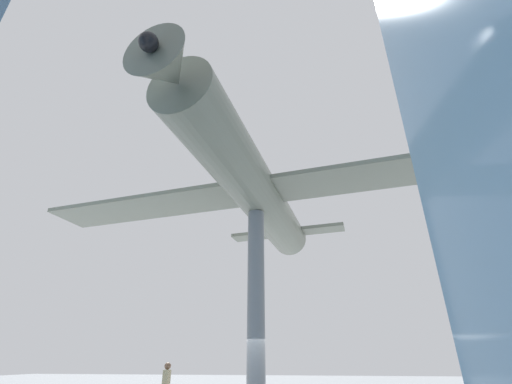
{
  "coord_description": "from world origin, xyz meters",
  "views": [
    {
      "loc": [
        -1.92,
        12.43,
        1.87
      ],
      "look_at": [
        0.0,
        0.0,
        8.06
      ],
      "focal_mm": 24.0,
      "sensor_mm": 36.0,
      "label": 1
    }
  ],
  "objects_px": {
    "support_pylon_central": "(256,306)",
    "visitor_second": "(166,383)",
    "suspended_airplane": "(254,190)",
    "visitor_person": "(257,384)"
  },
  "relations": [
    {
      "from": "support_pylon_central",
      "to": "suspended_airplane",
      "type": "height_order",
      "value": "suspended_airplane"
    },
    {
      "from": "support_pylon_central",
      "to": "visitor_second",
      "type": "xyz_separation_m",
      "value": [
        4.05,
        -2.53,
        -2.53
      ]
    },
    {
      "from": "visitor_person",
      "to": "suspended_airplane",
      "type": "bearing_deg",
      "value": 69.25
    },
    {
      "from": "suspended_airplane",
      "to": "visitor_second",
      "type": "bearing_deg",
      "value": -25.52
    },
    {
      "from": "support_pylon_central",
      "to": "suspended_airplane",
      "type": "relative_size",
      "value": 0.37
    },
    {
      "from": "support_pylon_central",
      "to": "visitor_second",
      "type": "relative_size",
      "value": 4.01
    },
    {
      "from": "visitor_second",
      "to": "suspended_airplane",
      "type": "bearing_deg",
      "value": 51.98
    },
    {
      "from": "support_pylon_central",
      "to": "suspended_airplane",
      "type": "xyz_separation_m",
      "value": [
        0.03,
        0.21,
        4.5
      ]
    },
    {
      "from": "suspended_airplane",
      "to": "visitor_second",
      "type": "relative_size",
      "value": 10.97
    },
    {
      "from": "suspended_airplane",
      "to": "support_pylon_central",
      "type": "bearing_deg",
      "value": -90.0
    }
  ]
}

